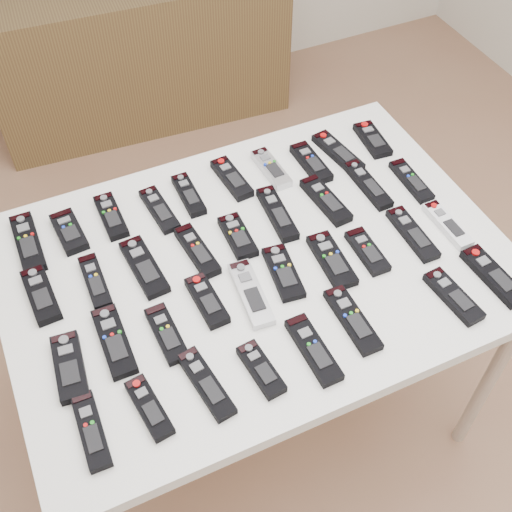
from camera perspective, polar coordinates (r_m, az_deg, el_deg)
name	(u,v)px	position (r m, az deg, el deg)	size (l,w,h in m)	color
ground	(288,421)	(2.24, 2.83, -14.43)	(4.00, 4.00, 0.00)	#94644B
table	(256,275)	(1.65, 0.00, -1.74)	(1.25, 0.88, 0.78)	white
sideboard	(140,57)	(3.17, -10.26, 17.05)	(1.36, 0.38, 0.68)	#4B341E
remote_0	(28,243)	(1.73, -19.61, 1.11)	(0.06, 0.20, 0.02)	black
remote_1	(69,232)	(1.73, -16.27, 2.08)	(0.06, 0.14, 0.02)	black
remote_2	(111,216)	(1.74, -12.76, 3.47)	(0.05, 0.16, 0.02)	black
remote_3	(159,210)	(1.74, -8.58, 4.10)	(0.05, 0.17, 0.02)	black
remote_4	(189,195)	(1.76, -6.01, 5.43)	(0.05, 0.16, 0.02)	black
remote_5	(232,178)	(1.80, -2.18, 6.91)	(0.05, 0.17, 0.02)	black
remote_6	(271,169)	(1.83, 1.34, 7.77)	(0.05, 0.16, 0.02)	#B7B7BC
remote_7	(311,163)	(1.86, 4.92, 8.26)	(0.05, 0.17, 0.02)	black
remote_8	(338,152)	(1.90, 7.28, 9.15)	(0.05, 0.19, 0.02)	black
remote_9	(372,140)	(1.96, 10.31, 10.15)	(0.06, 0.15, 0.02)	black
remote_10	(41,295)	(1.61, -18.57, -3.30)	(0.06, 0.17, 0.02)	black
remote_11	(95,282)	(1.60, -14.10, -2.23)	(0.05, 0.17, 0.02)	black
remote_12	(144,267)	(1.61, -9.91, -0.96)	(0.06, 0.19, 0.02)	black
remote_13	(197,251)	(1.62, -5.25, 0.46)	(0.05, 0.18, 0.02)	black
remote_14	(238,236)	(1.65, -1.64, 1.75)	(0.06, 0.15, 0.02)	black
remote_15	(277,214)	(1.70, 1.90, 3.78)	(0.05, 0.19, 0.02)	black
remote_16	(326,200)	(1.75, 6.21, 4.96)	(0.05, 0.18, 0.02)	black
remote_17	(368,185)	(1.81, 9.90, 6.27)	(0.05, 0.19, 0.02)	black
remote_18	(411,181)	(1.85, 13.63, 6.52)	(0.05, 0.17, 0.02)	black
remote_19	(70,367)	(1.48, -16.25, -9.45)	(0.06, 0.17, 0.02)	black
remote_20	(114,341)	(1.49, -12.49, -7.41)	(0.06, 0.19, 0.02)	black
remote_21	(167,334)	(1.48, -7.95, -6.86)	(0.05, 0.16, 0.02)	black
remote_22	(207,301)	(1.52, -4.38, -3.97)	(0.05, 0.15, 0.02)	black
remote_23	(251,293)	(1.53, -0.45, -3.34)	(0.05, 0.20, 0.02)	#B7B7BC
remote_24	(283,272)	(1.57, 2.45, -1.48)	(0.06, 0.17, 0.02)	black
remote_25	(332,260)	(1.61, 6.75, -0.37)	(0.06, 0.18, 0.02)	black
remote_26	(367,251)	(1.64, 9.86, 0.42)	(0.05, 0.15, 0.02)	black
remote_27	(413,234)	(1.70, 13.74, 1.93)	(0.05, 0.19, 0.02)	black
remote_28	(447,225)	(1.75, 16.65, 2.68)	(0.04, 0.17, 0.02)	silver
remote_29	(91,430)	(1.39, -14.43, -14.79)	(0.05, 0.17, 0.02)	black
remote_30	(149,408)	(1.39, -9.47, -13.15)	(0.05, 0.15, 0.02)	black
remote_31	(206,384)	(1.40, -4.46, -11.24)	(0.05, 0.18, 0.02)	black
remote_32	(261,369)	(1.42, 0.46, -10.05)	(0.05, 0.14, 0.02)	black
remote_33	(313,350)	(1.45, 5.13, -8.28)	(0.05, 0.18, 0.02)	black
remote_34	(352,320)	(1.50, 8.57, -5.61)	(0.05, 0.19, 0.02)	black
remote_35	(453,296)	(1.60, 17.14, -3.44)	(0.05, 0.17, 0.02)	black
remote_36	(493,276)	(1.67, 20.36, -1.66)	(0.05, 0.19, 0.02)	black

